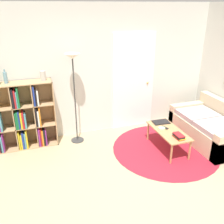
{
  "coord_description": "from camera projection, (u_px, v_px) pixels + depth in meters",
  "views": [
    {
      "loc": [
        -1.38,
        -2.49,
        2.55
      ],
      "look_at": [
        -0.11,
        1.24,
        0.85
      ],
      "focal_mm": 40.0,
      "sensor_mm": 36.0,
      "label": 1
    }
  ],
  "objects": [
    {
      "name": "ground_plane",
      "position": [
        147.0,
        198.0,
        3.58
      ],
      "size": [
        14.0,
        14.0,
        0.0
      ],
      "primitive_type": "plane",
      "color": "tan"
    },
    {
      "name": "wall_back",
      "position": [
        102.0,
        72.0,
        5.05
      ],
      "size": [
        7.78,
        0.11,
        2.6
      ],
      "color": "silver",
      "rests_on": "ground_plane"
    },
    {
      "name": "rug",
      "position": [
        165.0,
        149.0,
        4.78
      ],
      "size": [
        2.0,
        2.0,
        0.01
      ],
      "color": "maroon",
      "rests_on": "ground_plane"
    },
    {
      "name": "bookshelf",
      "position": [
        22.0,
        118.0,
        4.66
      ],
      "size": [
        1.12,
        0.34,
        1.28
      ],
      "color": "tan",
      "rests_on": "ground_plane"
    },
    {
      "name": "floor_lamp",
      "position": [
        73.0,
        70.0,
        4.51
      ],
      "size": [
        0.28,
        0.28,
        1.76
      ],
      "color": "#333333",
      "rests_on": "ground_plane"
    },
    {
      "name": "couch",
      "position": [
        212.0,
        128.0,
        5.02
      ],
      "size": [
        0.92,
        1.58,
        0.76
      ],
      "color": "#CCB793",
      "rests_on": "ground_plane"
    },
    {
      "name": "coffee_table",
      "position": [
        168.0,
        132.0,
        4.65
      ],
      "size": [
        0.45,
        0.97,
        0.4
      ],
      "color": "#AD7F51",
      "rests_on": "ground_plane"
    },
    {
      "name": "laptop",
      "position": [
        161.0,
        122.0,
        4.93
      ],
      "size": [
        0.33,
        0.23,
        0.02
      ],
      "color": "black",
      "rests_on": "coffee_table"
    },
    {
      "name": "bowl",
      "position": [
        162.0,
        129.0,
        4.65
      ],
      "size": [
        0.13,
        0.13,
        0.04
      ],
      "color": "#9ED193",
      "rests_on": "coffee_table"
    },
    {
      "name": "book_stack_on_table",
      "position": [
        179.0,
        136.0,
        4.34
      ],
      "size": [
        0.14,
        0.22,
        0.07
      ],
      "color": "#B21E23",
      "rests_on": "coffee_table"
    },
    {
      "name": "remote",
      "position": [
        165.0,
        128.0,
        4.7
      ],
      "size": [
        0.09,
        0.15,
        0.02
      ],
      "color": "black",
      "rests_on": "coffee_table"
    },
    {
      "name": "bottle_right",
      "position": [
        5.0,
        78.0,
        4.32
      ],
      "size": [
        0.07,
        0.07,
        0.25
      ],
      "color": "#6B93A3",
      "rests_on": "bookshelf"
    },
    {
      "name": "vase_on_shelf",
      "position": [
        43.0,
        76.0,
        4.49
      ],
      "size": [
        0.1,
        0.1,
        0.18
      ],
      "color": "#B7B2A8",
      "rests_on": "bookshelf"
    }
  ]
}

